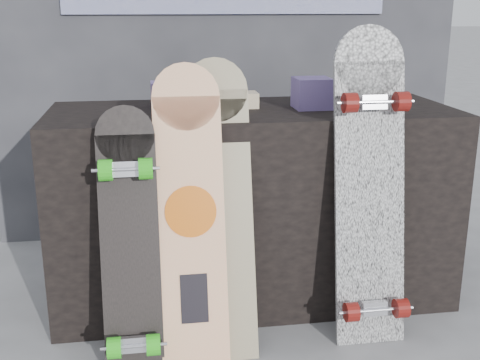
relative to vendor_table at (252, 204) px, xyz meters
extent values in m
plane|color=slate|center=(0.00, -0.50, -0.40)|extent=(60.00, 60.00, 0.00)
cube|color=black|center=(0.00, 0.00, 0.00)|extent=(1.60, 0.60, 0.80)
cube|color=#313136|center=(0.00, 0.85, 0.70)|extent=(2.40, 0.20, 2.20)
cube|color=#5F3F82|center=(-0.31, 0.09, 0.45)|extent=(0.18, 0.12, 0.10)
cube|color=#5F3F82|center=(0.23, -0.02, 0.46)|extent=(0.14, 0.14, 0.12)
cube|color=#D1B78C|center=(-0.09, 0.04, 0.43)|extent=(0.22, 0.10, 0.06)
cube|color=beige|center=(-0.28, -0.41, 0.05)|extent=(0.23, 0.25, 0.90)
cylinder|color=beige|center=(-0.28, -0.29, 0.50)|extent=(0.23, 0.07, 0.23)
cylinder|color=orange|center=(-0.28, -0.40, 0.12)|extent=(0.18, 0.05, 0.17)
cube|color=black|center=(-0.28, -0.48, -0.16)|extent=(0.09, 0.05, 0.16)
cube|color=beige|center=(-0.18, -0.37, 0.06)|extent=(0.23, 0.28, 0.92)
cylinder|color=beige|center=(-0.18, -0.24, 0.51)|extent=(0.23, 0.08, 0.22)
cube|color=white|center=(0.36, -0.38, 0.10)|extent=(0.26, 0.20, 1.01)
cylinder|color=white|center=(0.36, -0.28, 0.61)|extent=(0.26, 0.06, 0.25)
cube|color=silver|center=(0.36, -0.48, -0.25)|extent=(0.09, 0.04, 0.05)
cylinder|color=maroon|center=(0.27, -0.50, -0.25)|extent=(0.05, 0.07, 0.07)
cylinder|color=maroon|center=(0.45, -0.50, -0.25)|extent=(0.05, 0.07, 0.07)
cube|color=silver|center=(0.36, -0.35, 0.47)|extent=(0.09, 0.04, 0.05)
cylinder|color=maroon|center=(0.27, -0.37, 0.48)|extent=(0.05, 0.07, 0.07)
cylinder|color=maroon|center=(0.45, -0.37, 0.48)|extent=(0.05, 0.07, 0.07)
cube|color=black|center=(-0.49, -0.44, -0.01)|extent=(0.20, 0.20, 0.79)
cylinder|color=black|center=(-0.49, -0.34, 0.38)|extent=(0.20, 0.06, 0.19)
cube|color=silver|center=(-0.49, -0.54, -0.28)|extent=(0.09, 0.04, 0.06)
cylinder|color=green|center=(-0.55, -0.56, -0.28)|extent=(0.04, 0.07, 0.07)
cylinder|color=green|center=(-0.43, -0.56, -0.28)|extent=(0.05, 0.07, 0.07)
cube|color=silver|center=(-0.49, -0.41, 0.28)|extent=(0.09, 0.04, 0.06)
cylinder|color=green|center=(-0.55, -0.43, 0.29)|extent=(0.04, 0.07, 0.07)
cylinder|color=green|center=(-0.43, -0.43, 0.29)|extent=(0.05, 0.07, 0.07)
camera|label=1|loc=(-0.41, -2.33, 0.80)|focal=45.00mm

